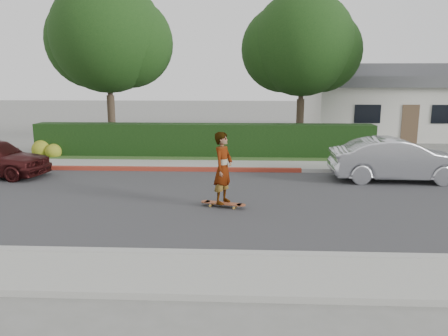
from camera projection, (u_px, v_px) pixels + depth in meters
The scene contains 16 objects.
ground at pixel (284, 202), 12.46m from camera, with size 120.00×120.00×0.00m, color slate.
road at pixel (284, 202), 12.46m from camera, with size 60.00×8.00×0.01m, color #2D2D30.
curb_near at pixel (303, 257), 8.44m from camera, with size 60.00×0.20×0.15m, color #9E9E99.
sidewalk_near at pixel (310, 278), 7.56m from camera, with size 60.00×1.60×0.12m, color gray.
curb_far at pixel (275, 170), 16.46m from camera, with size 60.00×0.20×0.15m, color #9E9E99.
curb_red_section at pixel (144, 169), 16.69m from camera, with size 12.00×0.21×0.15m, color maroon.
sidewalk_far at pixel (273, 166), 17.35m from camera, with size 60.00×1.60×0.12m, color gray.
planting_strip at pixel (271, 159), 18.91m from camera, with size 60.00×1.60×0.10m, color #2D4C1E.
hedge at pixel (203, 141), 19.50m from camera, with size 15.00×1.00×1.50m, color black.
flowering_shrub at pixel (46, 150), 19.45m from camera, with size 1.40×1.00×0.90m.
tree_left at pixel (108, 39), 20.26m from camera, with size 5.99×5.21×8.00m.
tree_center at pixel (302, 47), 20.41m from camera, with size 5.66×4.84×7.44m.
house at pixel (391, 101), 27.33m from camera, with size 10.60×8.60×4.30m.
skateboard at pixel (223, 204), 11.90m from camera, with size 1.29×0.59×0.12m.
skateboarder at pixel (223, 168), 11.71m from camera, with size 0.71×0.47×1.94m, color white.
car_silver at pixel (397, 160), 14.90m from camera, with size 1.56×4.47×1.47m, color #B6B7BE.
Camera 1 is at (-1.16, -12.09, 3.44)m, focal length 35.00 mm.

